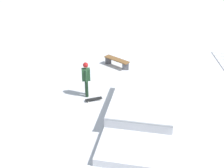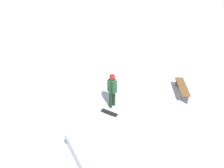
% 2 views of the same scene
% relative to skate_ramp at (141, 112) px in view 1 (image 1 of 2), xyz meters
% --- Properties ---
extents(ground_plane, '(60.00, 60.00, 0.00)m').
position_rel_skate_ramp_xyz_m(ground_plane, '(-1.43, 0.34, -0.32)').
color(ground_plane, silver).
extents(skate_ramp, '(5.78, 3.52, 0.74)m').
position_rel_skate_ramp_xyz_m(skate_ramp, '(0.00, 0.00, 0.00)').
color(skate_ramp, silver).
rests_on(skate_ramp, ground).
extents(skater, '(0.44, 0.41, 1.73)m').
position_rel_skate_ramp_xyz_m(skater, '(-1.84, -2.45, 0.69)').
color(skater, black).
rests_on(skater, ground).
extents(skateboard, '(0.47, 0.82, 0.09)m').
position_rel_skate_ramp_xyz_m(skateboard, '(-1.39, -2.09, -0.24)').
color(skateboard, black).
rests_on(skateboard, ground).
extents(park_bench, '(1.35, 1.47, 0.48)m').
position_rel_skate_ramp_xyz_m(park_bench, '(-5.12, -1.02, 0.04)').
color(park_bench, brown).
rests_on(park_bench, ground).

